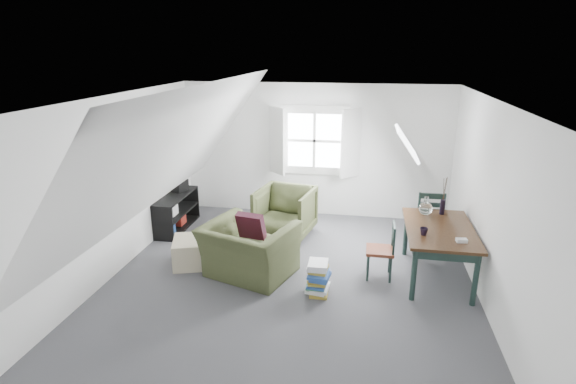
% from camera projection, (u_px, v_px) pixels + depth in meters
% --- Properties ---
extents(floor, '(5.50, 5.50, 0.00)m').
position_uv_depth(floor, '(289.00, 281.00, 6.25)').
color(floor, '#46474B').
rests_on(floor, ground).
extents(ceiling, '(5.50, 5.50, 0.00)m').
position_uv_depth(ceiling, '(290.00, 99.00, 5.48)').
color(ceiling, white).
rests_on(ceiling, wall_back).
extents(wall_back, '(5.00, 0.00, 5.00)m').
position_uv_depth(wall_back, '(314.00, 151.00, 8.44)').
color(wall_back, white).
rests_on(wall_back, ground).
extents(wall_front, '(5.00, 0.00, 5.00)m').
position_uv_depth(wall_front, '(226.00, 313.00, 3.29)').
color(wall_front, white).
rests_on(wall_front, ground).
extents(wall_left, '(0.00, 5.50, 5.50)m').
position_uv_depth(wall_left, '(114.00, 187.00, 6.28)').
color(wall_left, white).
rests_on(wall_left, ground).
extents(wall_right, '(0.00, 5.50, 5.50)m').
position_uv_depth(wall_right, '(492.00, 208.00, 5.45)').
color(wall_right, white).
rests_on(wall_right, ground).
extents(slope_left, '(3.19, 5.50, 4.48)m').
position_uv_depth(slope_left, '(175.00, 152.00, 5.96)').
color(slope_left, white).
rests_on(slope_left, wall_left).
extents(slope_right, '(3.19, 5.50, 4.48)m').
position_uv_depth(slope_right, '(415.00, 162.00, 5.45)').
color(slope_right, white).
rests_on(slope_right, wall_right).
extents(dormer_window, '(1.71, 0.35, 1.30)m').
position_uv_depth(dormer_window, '(314.00, 141.00, 8.31)').
color(dormer_window, white).
rests_on(dormer_window, wall_back).
extents(skylight, '(0.35, 0.75, 0.47)m').
position_uv_depth(skylight, '(407.00, 143.00, 6.67)').
color(skylight, white).
rests_on(skylight, slope_right).
extents(armchair_near, '(1.45, 1.35, 0.77)m').
position_uv_depth(armchair_near, '(250.00, 274.00, 6.44)').
color(armchair_near, '#3B4322').
rests_on(armchair_near, floor).
extents(armchair_far, '(1.06, 1.08, 0.84)m').
position_uv_depth(armchair_far, '(285.00, 234.00, 7.82)').
color(armchair_far, '#3B4322').
rests_on(armchair_far, floor).
extents(throw_pillow, '(0.43, 0.30, 0.41)m').
position_uv_depth(throw_pillow, '(251.00, 226.00, 6.37)').
color(throw_pillow, '#3A101D').
rests_on(throw_pillow, armchair_near).
extents(ottoman, '(0.75, 0.75, 0.40)m').
position_uv_depth(ottoman, '(194.00, 251.00, 6.71)').
color(ottoman, '#BFB492').
rests_on(ottoman, floor).
extents(dining_table, '(0.91, 1.51, 0.76)m').
position_uv_depth(dining_table, '(439.00, 234.00, 6.17)').
color(dining_table, '#321E10').
rests_on(dining_table, floor).
extents(demijohn, '(0.20, 0.20, 0.28)m').
position_uv_depth(demijohn, '(426.00, 208.00, 6.55)').
color(demijohn, silver).
rests_on(demijohn, dining_table).
extents(vase_twigs, '(0.07, 0.08, 0.56)m').
position_uv_depth(vase_twigs, '(442.00, 206.00, 6.60)').
color(vase_twigs, black).
rests_on(vase_twigs, dining_table).
extents(cup, '(0.13, 0.13, 0.10)m').
position_uv_depth(cup, '(423.00, 235.00, 5.90)').
color(cup, black).
rests_on(cup, dining_table).
extents(paper_box, '(0.14, 0.10, 0.04)m').
position_uv_depth(paper_box, '(462.00, 240.00, 5.68)').
color(paper_box, white).
rests_on(paper_box, dining_table).
extents(dining_chair_far, '(0.46, 0.46, 0.98)m').
position_uv_depth(dining_chair_far, '(429.00, 218.00, 7.18)').
color(dining_chair_far, maroon).
rests_on(dining_chair_far, floor).
extents(dining_chair_near, '(0.38, 0.38, 0.81)m').
position_uv_depth(dining_chair_near, '(382.00, 250.00, 6.25)').
color(dining_chair_near, maroon).
rests_on(dining_chair_near, floor).
extents(media_shelf, '(0.40, 1.21, 0.62)m').
position_uv_depth(media_shelf, '(175.00, 214.00, 7.98)').
color(media_shelf, black).
rests_on(media_shelf, floor).
extents(electronics_box, '(0.27, 0.32, 0.22)m').
position_uv_depth(electronics_box, '(180.00, 186.00, 8.12)').
color(electronics_box, black).
rests_on(electronics_box, media_shelf).
extents(magazine_stack, '(0.33, 0.39, 0.44)m').
position_uv_depth(magazine_stack, '(318.00, 278.00, 5.88)').
color(magazine_stack, '#B29933').
rests_on(magazine_stack, floor).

